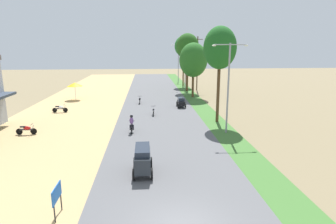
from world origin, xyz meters
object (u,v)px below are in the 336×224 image
median_tree_fourth (184,46)px  utility_pole_near (197,63)px  motorbike_ahead_third (140,100)px  parked_motorbike_second (27,129)px  parked_motorbike_third (60,108)px  streetlamp_mid (185,65)px  vendor_umbrella (75,84)px  streetlamp_near (228,83)px  median_tree_third (187,47)px  median_tree_nearest (220,48)px  motorbike_ahead_second (153,111)px  car_van_charcoal (143,159)px  street_signboard (57,195)px  car_hatchback_black (181,102)px  streetlamp_far (178,60)px  median_tree_second (193,60)px

median_tree_fourth → utility_pole_near: bearing=-71.3°
utility_pole_near → motorbike_ahead_third: size_ratio=5.24×
parked_motorbike_second → parked_motorbike_third: 8.70m
parked_motorbike_second → streetlamp_mid: (17.84, 26.89, 3.78)m
vendor_umbrella → parked_motorbike_third: bearing=-88.8°
median_tree_fourth → streetlamp_near: (-0.14, -31.52, -3.10)m
median_tree_third → median_tree_nearest: bearing=-89.5°
streetlamp_near → motorbike_ahead_second: (-6.41, 7.30, -4.06)m
median_tree_fourth → car_van_charcoal: bearing=-100.9°
parked_motorbike_third → streetlamp_mid: bearing=46.2°
parked_motorbike_second → parked_motorbike_third: same height
median_tree_third → streetlamp_near: median_tree_third is taller
street_signboard → car_hatchback_black: street_signboard is taller
streetlamp_far → motorbike_ahead_second: streetlamp_far is taller
median_tree_second → streetlamp_mid: 9.09m
median_tree_second → median_tree_third: 6.34m
motorbike_ahead_second → motorbike_ahead_third: 7.05m
median_tree_nearest → streetlamp_far: bearing=90.2°
streetlamp_far → motorbike_ahead_second: size_ratio=4.55×
streetlamp_near → parked_motorbike_second: bearing=177.5°
streetlamp_mid → car_van_charcoal: size_ratio=3.06×
parked_motorbike_second → median_tree_third: bearing=53.4°
parked_motorbike_third → car_van_charcoal: size_ratio=0.75×
parked_motorbike_second → car_hatchback_black: car_hatchback_black is taller
vendor_umbrella → motorbike_ahead_third: size_ratio=1.40×
streetlamp_near → motorbike_ahead_third: (-8.11, 14.14, -4.06)m
street_signboard → streetlamp_near: 16.98m
parked_motorbike_second → motorbike_ahead_second: 13.15m
utility_pole_near → car_hatchback_black: bearing=-107.5°
motorbike_ahead_second → motorbike_ahead_third: same height
streetlamp_near → motorbike_ahead_third: size_ratio=4.41×
motorbike_ahead_second → motorbike_ahead_third: size_ratio=1.00×
median_tree_second → motorbike_ahead_second: median_tree_second is taller
streetlamp_far → motorbike_ahead_third: streetlamp_far is taller
streetlamp_near → parked_motorbike_third: bearing=151.5°
parked_motorbike_second → median_tree_nearest: bearing=9.8°
motorbike_ahead_third → streetlamp_far: bearing=71.8°
parked_motorbike_third → car_hatchback_black: 14.80m
median_tree_nearest → median_tree_second: median_tree_nearest is taller
car_hatchback_black → parked_motorbike_third: bearing=-172.9°
car_van_charcoal → motorbike_ahead_third: car_van_charcoal is taller
vendor_umbrella → median_tree_nearest: bearing=-38.3°
streetlamp_far → car_hatchback_black: bearing=-95.7°
car_van_charcoal → car_hatchback_black: 19.82m
vendor_umbrella → motorbike_ahead_second: vendor_umbrella is taller
street_signboard → median_tree_nearest: 20.73m
median_tree_second → median_tree_third: size_ratio=0.84×
parked_motorbike_second → median_tree_fourth: median_tree_fourth is taller
vendor_umbrella → motorbike_ahead_third: (9.50, -3.73, -1.73)m
parked_motorbike_third → streetlamp_mid: streetlamp_mid is taller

